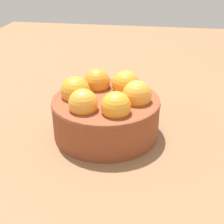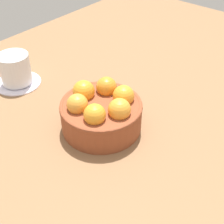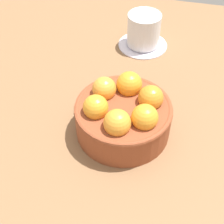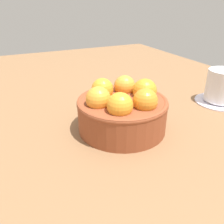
% 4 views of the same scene
% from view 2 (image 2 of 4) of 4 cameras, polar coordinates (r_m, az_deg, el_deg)
% --- Properties ---
extents(ground_plane, '(1.56, 1.03, 0.05)m').
position_cam_2_polar(ground_plane, '(0.69, -1.84, -4.20)').
color(ground_plane, brown).
extents(terracotta_bowl, '(0.17, 0.17, 0.09)m').
position_cam_2_polar(terracotta_bowl, '(0.65, -1.95, 0.13)').
color(terracotta_bowl, brown).
rests_on(terracotta_bowl, ground_plane).
extents(coffee_cup, '(0.11, 0.11, 0.08)m').
position_cam_2_polar(coffee_cup, '(0.83, -16.92, 7.07)').
color(coffee_cup, white).
rests_on(coffee_cup, ground_plane).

